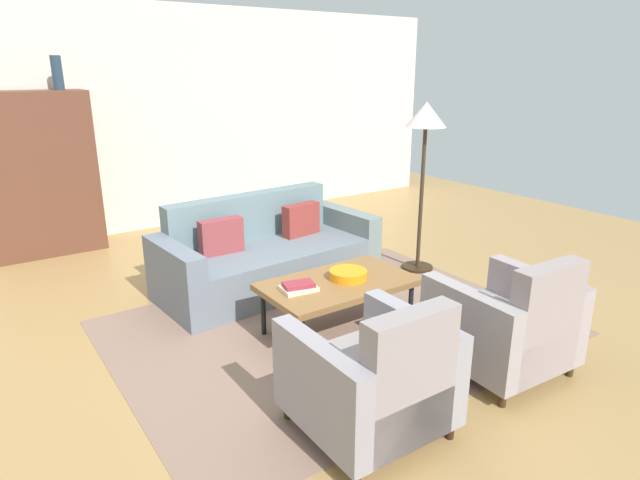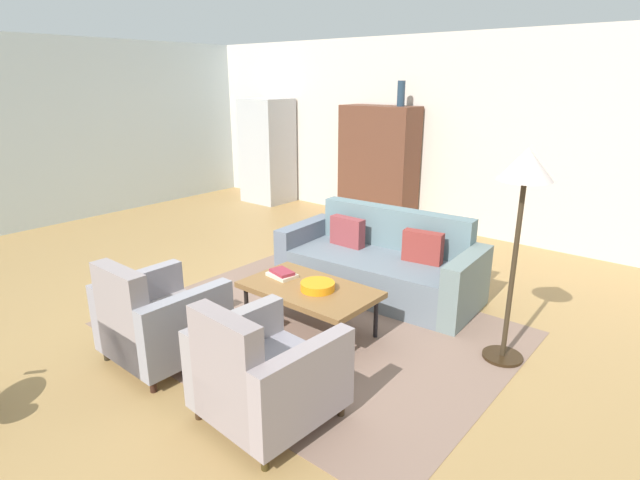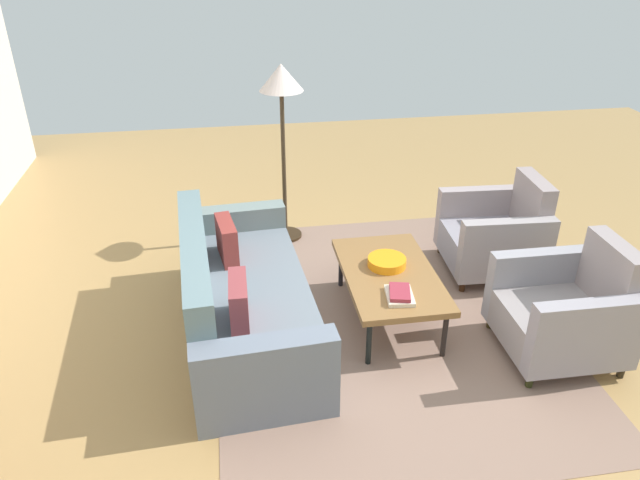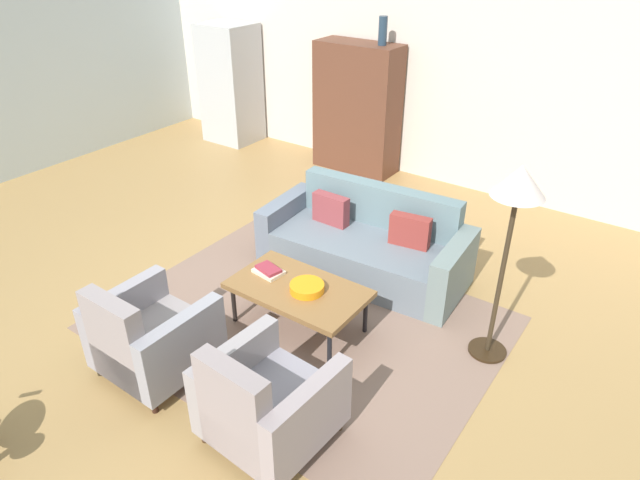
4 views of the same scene
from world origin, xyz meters
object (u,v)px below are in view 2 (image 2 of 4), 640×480
Objects in this scene: couch at (382,265)px; book_stack at (282,274)px; armchair_right at (261,377)px; refrigerator at (268,151)px; cabinet at (378,165)px; floor_lamp at (524,185)px; armchair_left at (156,322)px; fruit_bowl at (318,286)px; vase_tall at (401,94)px; coffee_table at (309,291)px.

book_stack is at bearing 69.39° from couch.
armchair_right is 0.48× the size of refrigerator.
book_stack is 3.69m from cabinet.
floor_lamp is (1.89, 0.63, 0.99)m from book_stack.
armchair_left reaches higher than couch.
armchair_right is 2.91× the size of fruit_bowl.
vase_tall reaches higher than armchair_right.
vase_tall is at bearing -0.77° from cabinet.
refrigerator is (-4.02, 3.37, 0.46)m from fruit_bowl.
armchair_left reaches higher than book_stack.
armchair_left is (-0.59, -2.35, 0.06)m from couch.
coffee_table is at bearing 63.35° from armchair_left.
vase_tall is (-1.83, 4.64, 1.64)m from armchair_right.
book_stack is at bearing -70.37° from cabinet.
book_stack is 0.15× the size of refrigerator.
cabinet reaches higher than coffee_table.
cabinet is at bearing 118.51° from armchair_right.
armchair_left is (-0.60, -1.17, -0.05)m from coffee_table.
floor_lamp is (2.13, 1.82, 1.10)m from armchair_left.
floor_lamp is (1.54, -0.53, 1.16)m from couch.
fruit_bowl is at bearing -2.98° from book_stack.
book_stack is at bearing -75.66° from vase_tall.
coffee_table is 3.34× the size of vase_tall.
vase_tall reaches higher than fruit_bowl.
coffee_table is at bearing 86.40° from couch.
cabinet is 1.13m from vase_tall.
couch is 7.14× the size of fruit_bowl.
vase_tall is 2.89m from refrigerator.
refrigerator reaches higher than cabinet.
refrigerator reaches higher than floor_lamp.
couch is 1.80× the size of coffee_table.
couch is 2.45× the size of armchair_left.
book_stack is 0.16× the size of cabinet.
book_stack reaches higher than coffee_table.
coffee_table is 0.70× the size of floor_lamp.
armchair_right is at bearing -51.35° from book_stack.
fruit_bowl is at bearing -155.46° from floor_lamp.
coffee_table is 3.97× the size of fruit_bowl.
fruit_bowl is at bearing -0.00° from coffee_table.
fruit_bowl reaches higher than book_stack.
armchair_right is (0.60, -1.17, -0.05)m from coffee_table.
vase_tall is 3.98m from floor_lamp.
fruit_bowl is (-0.50, 1.17, 0.12)m from armchair_right.
book_stack is at bearing -43.15° from refrigerator.
coffee_table is 4.24× the size of book_stack.
armchair_right is 1.53m from book_stack.
coffee_table is 0.67× the size of cabinet.
floor_lamp is at bearing 24.54° from fruit_bowl.
vase_tall is (-1.33, 3.47, 1.52)m from fruit_bowl.
floor_lamp is (1.43, 0.65, 0.98)m from fruit_bowl.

